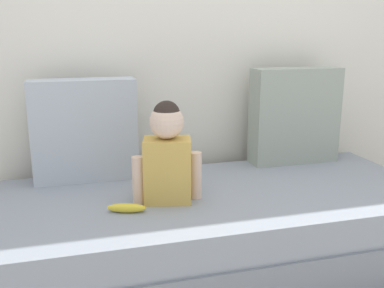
{
  "coord_description": "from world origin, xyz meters",
  "views": [
    {
      "loc": [
        -0.66,
        -1.9,
        1.15
      ],
      "look_at": [
        -0.13,
        0.0,
        0.63
      ],
      "focal_mm": 41.0,
      "sensor_mm": 36.0,
      "label": 1
    }
  ],
  "objects_px": {
    "throw_pillow_left": "(85,130)",
    "banana": "(127,208)",
    "couch": "(217,229)",
    "throw_pillow_right": "(295,116)",
    "toddler": "(167,154)"
  },
  "relations": [
    {
      "from": "throw_pillow_left",
      "to": "banana",
      "type": "height_order",
      "value": "throw_pillow_left"
    },
    {
      "from": "couch",
      "to": "throw_pillow_right",
      "type": "xyz_separation_m",
      "value": [
        0.6,
        0.37,
        0.47
      ]
    },
    {
      "from": "banana",
      "to": "throw_pillow_left",
      "type": "bearing_deg",
      "value": 105.83
    },
    {
      "from": "couch",
      "to": "throw_pillow_left",
      "type": "bearing_deg",
      "value": 148.14
    },
    {
      "from": "toddler",
      "to": "banana",
      "type": "xyz_separation_m",
      "value": [
        -0.2,
        -0.09,
        -0.2
      ]
    },
    {
      "from": "couch",
      "to": "throw_pillow_right",
      "type": "bearing_deg",
      "value": 31.86
    },
    {
      "from": "throw_pillow_right",
      "to": "toddler",
      "type": "distance_m",
      "value": 0.96
    },
    {
      "from": "banana",
      "to": "couch",
      "type": "bearing_deg",
      "value": 15.94
    },
    {
      "from": "throw_pillow_right",
      "to": "toddler",
      "type": "height_order",
      "value": "throw_pillow_right"
    },
    {
      "from": "couch",
      "to": "toddler",
      "type": "relative_size",
      "value": 4.69
    },
    {
      "from": "throw_pillow_right",
      "to": "toddler",
      "type": "bearing_deg",
      "value": -154.06
    },
    {
      "from": "couch",
      "to": "toddler",
      "type": "height_order",
      "value": "toddler"
    },
    {
      "from": "throw_pillow_left",
      "to": "banana",
      "type": "distance_m",
      "value": 0.58
    },
    {
      "from": "toddler",
      "to": "banana",
      "type": "height_order",
      "value": "toddler"
    },
    {
      "from": "couch",
      "to": "throw_pillow_left",
      "type": "xyz_separation_m",
      "value": [
        -0.6,
        0.37,
        0.46
      ]
    }
  ]
}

